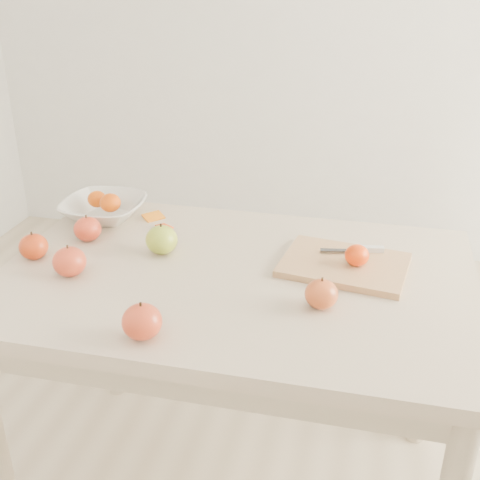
# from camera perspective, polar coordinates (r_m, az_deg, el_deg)

# --- Properties ---
(table) EXTENTS (1.20, 0.80, 0.75)m
(table) POSITION_cam_1_polar(r_m,az_deg,el_deg) (1.58, -0.41, -6.30)
(table) COLOR beige
(table) RESTS_ON ground
(cutting_board) EXTENTS (0.34, 0.27, 0.02)m
(cutting_board) POSITION_cam_1_polar(r_m,az_deg,el_deg) (1.57, 9.85, -2.34)
(cutting_board) COLOR tan
(cutting_board) RESTS_ON table
(board_tangerine) EXTENTS (0.06, 0.06, 0.05)m
(board_tangerine) POSITION_cam_1_polar(r_m,az_deg,el_deg) (1.55, 11.03, -1.43)
(board_tangerine) COLOR #DA3B07
(board_tangerine) RESTS_ON cutting_board
(fruit_bowl) EXTENTS (0.25, 0.25, 0.06)m
(fruit_bowl) POSITION_cam_1_polar(r_m,az_deg,el_deg) (1.88, -12.77, 2.87)
(fruit_bowl) COLOR silver
(fruit_bowl) RESTS_ON table
(bowl_tangerine_near) EXTENTS (0.06, 0.06, 0.05)m
(bowl_tangerine_near) POSITION_cam_1_polar(r_m,az_deg,el_deg) (1.89, -13.41, 3.81)
(bowl_tangerine_near) COLOR #D64807
(bowl_tangerine_near) RESTS_ON fruit_bowl
(bowl_tangerine_far) EXTENTS (0.06, 0.06, 0.06)m
(bowl_tangerine_far) POSITION_cam_1_polar(r_m,az_deg,el_deg) (1.84, -12.21, 3.48)
(bowl_tangerine_far) COLOR #CB4407
(bowl_tangerine_far) RESTS_ON fruit_bowl
(orange_peel_a) EXTENTS (0.07, 0.07, 0.01)m
(orange_peel_a) POSITION_cam_1_polar(r_m,az_deg,el_deg) (1.86, -8.20, 2.10)
(orange_peel_a) COLOR orange
(orange_peel_a) RESTS_ON table
(orange_peel_b) EXTENTS (0.06, 0.05, 0.01)m
(orange_peel_b) POSITION_cam_1_polar(r_m,az_deg,el_deg) (1.79, -7.19, 1.20)
(orange_peel_b) COLOR #DB490F
(orange_peel_b) RESTS_ON table
(paring_knife) EXTENTS (0.17, 0.06, 0.01)m
(paring_knife) POSITION_cam_1_polar(r_m,az_deg,el_deg) (1.63, 11.71, -0.86)
(paring_knife) COLOR silver
(paring_knife) RESTS_ON cutting_board
(apple_green) EXTENTS (0.09, 0.09, 0.08)m
(apple_green) POSITION_cam_1_polar(r_m,az_deg,el_deg) (1.63, -7.44, 0.02)
(apple_green) COLOR #63911B
(apple_green) RESTS_ON table
(apple_red_d) EXTENTS (0.08, 0.08, 0.07)m
(apple_red_d) POSITION_cam_1_polar(r_m,az_deg,el_deg) (1.68, -18.99, -0.59)
(apple_red_d) COLOR #951007
(apple_red_d) RESTS_ON table
(apple_red_e) EXTENTS (0.08, 0.08, 0.07)m
(apple_red_e) POSITION_cam_1_polar(r_m,az_deg,el_deg) (1.38, 7.73, -5.10)
(apple_red_e) COLOR maroon
(apple_red_e) RESTS_ON table
(apple_red_a) EXTENTS (0.08, 0.08, 0.07)m
(apple_red_a) POSITION_cam_1_polar(r_m,az_deg,el_deg) (1.74, -14.26, 1.01)
(apple_red_a) COLOR #A31411
(apple_red_a) RESTS_ON table
(apple_red_c) EXTENTS (0.09, 0.09, 0.08)m
(apple_red_c) POSITION_cam_1_polar(r_m,az_deg,el_deg) (1.29, -9.28, -7.65)
(apple_red_c) COLOR maroon
(apple_red_c) RESTS_ON table
(apple_red_b) EXTENTS (0.08, 0.08, 0.08)m
(apple_red_b) POSITION_cam_1_polar(r_m,az_deg,el_deg) (1.56, -15.87, -1.98)
(apple_red_b) COLOR maroon
(apple_red_b) RESTS_ON table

